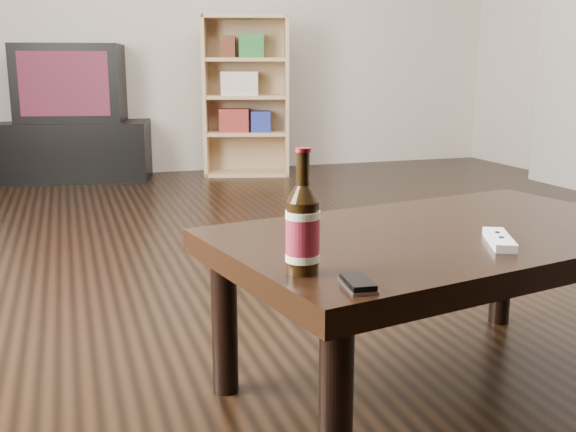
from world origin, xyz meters
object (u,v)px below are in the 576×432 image
object	(u,v)px
tv_stand	(75,150)
beer_bottle	(303,230)
bookshelf	(245,94)
coffee_table	(444,251)
phone	(358,284)
tv	(71,83)
remote	(499,240)

from	to	relation	value
tv_stand	beer_bottle	xyz separation A→B (m)	(0.36, -4.02, 0.30)
bookshelf	beer_bottle	bearing A→B (deg)	-87.19
bookshelf	coffee_table	distance (m)	3.65
tv_stand	phone	size ratio (longest dim) A/B	10.89
phone	coffee_table	bearing A→B (deg)	47.62
tv	beer_bottle	world-z (taller)	tv
bookshelf	tv	bearing A→B (deg)	-171.90
coffee_table	tv_stand	bearing A→B (deg)	102.23
tv	remote	world-z (taller)	tv
coffee_table	phone	bearing A→B (deg)	-138.66
tv_stand	coffee_table	distance (m)	3.88
bookshelf	phone	size ratio (longest dim) A/B	12.14
tv	phone	distance (m)	4.17
tv	tv_stand	bearing A→B (deg)	90.00
tv_stand	tv	xyz separation A→B (m)	(-0.00, -0.00, 0.49)
coffee_table	beer_bottle	distance (m)	0.53
tv	bookshelf	distance (m)	1.27
tv	beer_bottle	xyz separation A→B (m)	(0.37, -4.02, -0.19)
tv	phone	xyz separation A→B (m)	(0.43, -4.13, -0.27)
tv	bookshelf	bearing A→B (deg)	4.18
tv	beer_bottle	size ratio (longest dim) A/B	3.32
tv_stand	bookshelf	bearing A→B (deg)	4.13
tv	bookshelf	xyz separation A→B (m)	(1.26, -0.17, -0.08)
tv	bookshelf	world-z (taller)	bookshelf
bookshelf	coffee_table	bearing A→B (deg)	-80.98
tv	phone	world-z (taller)	tv
bookshelf	coffee_table	world-z (taller)	bookshelf
remote	tv_stand	bearing A→B (deg)	127.03
bookshelf	remote	xyz separation A→B (m)	(-0.39, -3.78, -0.19)
bookshelf	beer_bottle	xyz separation A→B (m)	(-0.89, -3.84, -0.11)
tv	remote	bearing A→B (deg)	-65.63
bookshelf	remote	distance (m)	3.80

